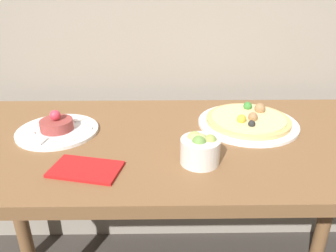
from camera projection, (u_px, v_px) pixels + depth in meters
name	position (u px, v px, depth m)	size (l,w,h in m)	color
dining_table	(178.00, 169.00, 1.02)	(1.45, 0.63, 0.76)	brown
pizza_plate	(248.00, 121.00, 1.05)	(0.32, 0.32, 0.06)	white
tartare_plate	(57.00, 128.00, 1.00)	(0.25, 0.25, 0.07)	white
small_bowl	(200.00, 148.00, 0.83)	(0.10, 0.10, 0.08)	silver
napkin	(86.00, 169.00, 0.81)	(0.19, 0.14, 0.01)	red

